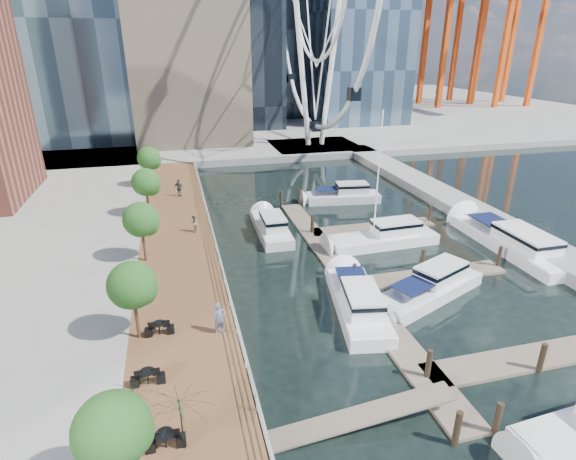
{
  "coord_description": "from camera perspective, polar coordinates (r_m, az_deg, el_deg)",
  "views": [
    {
      "loc": [
        -8.57,
        -18.21,
        15.97
      ],
      "look_at": [
        -0.71,
        12.45,
        3.0
      ],
      "focal_mm": 28.0,
      "sensor_mm": 36.0,
      "label": 1
    }
  ],
  "objects": [
    {
      "name": "pedestrian_mid",
      "position": [
        39.58,
        -11.87,
        0.81
      ],
      "size": [
        0.81,
        0.93,
        1.61
      ],
      "primitive_type": "imported",
      "rotation": [
        0.0,
        0.0,
        -1.86
      ],
      "color": "#896F5F",
      "rests_on": "boardwalk"
    },
    {
      "name": "seawall",
      "position": [
        36.73,
        -9.03,
        -2.93
      ],
      "size": [
        0.25,
        60.0,
        1.0
      ],
      "primitive_type": "cube",
      "color": "#595954",
      "rests_on": "ground"
    },
    {
      "name": "land_far",
      "position": [
        121.5,
        -10.57,
        14.61
      ],
      "size": [
        200.0,
        114.0,
        1.0
      ],
      "primitive_type": "cube",
      "color": "gray",
      "rests_on": "ground"
    },
    {
      "name": "pier",
      "position": [
        75.36,
        3.42,
        10.4
      ],
      "size": [
        14.0,
        12.0,
        1.0
      ],
      "primitive_type": "cube",
      "color": "gray",
      "rests_on": "ground"
    },
    {
      "name": "railing",
      "position": [
        36.3,
        -9.28,
        -1.48
      ],
      "size": [
        0.1,
        60.0,
        1.05
      ],
      "primitive_type": null,
      "color": "white",
      "rests_on": "boardwalk"
    },
    {
      "name": "pedestrian_far",
      "position": [
        49.54,
        -13.65,
        5.22
      ],
      "size": [
        1.21,
        1.0,
        1.93
      ],
      "primitive_type": "imported",
      "rotation": [
        0.0,
        0.0,
        2.58
      ],
      "color": "#363A43",
      "rests_on": "boardwalk"
    },
    {
      "name": "floating_docks",
      "position": [
        36.16,
        14.47,
        -3.82
      ],
      "size": [
        16.0,
        34.0,
        2.6
      ],
      "color": "#6D6051",
      "rests_on": "ground"
    },
    {
      "name": "ground",
      "position": [
        25.7,
        8.82,
        -16.47
      ],
      "size": [
        520.0,
        520.0,
        0.0
      ],
      "primitive_type": "plane",
      "color": "black",
      "rests_on": "ground"
    },
    {
      "name": "boardwalk",
      "position": [
        36.64,
        -13.7,
        -3.38
      ],
      "size": [
        6.0,
        60.0,
        1.0
      ],
      "primitive_type": "cube",
      "color": "brown",
      "rests_on": "ground"
    },
    {
      "name": "yacht_foreground",
      "position": [
        32.74,
        17.43,
        -8.06
      ],
      "size": [
        9.95,
        6.29,
        2.15
      ],
      "primitive_type": null,
      "rotation": [
        0.0,
        0.0,
        1.98
      ],
      "color": "white",
      "rests_on": "ground"
    },
    {
      "name": "street_trees",
      "position": [
        34.38,
        -18.21,
        1.26
      ],
      "size": [
        2.6,
        42.6,
        4.6
      ],
      "color": "#3F2B1C",
      "rests_on": "ground"
    },
    {
      "name": "cafe_seating",
      "position": [
        19.05,
        -15.45,
        -24.98
      ],
      "size": [
        5.07,
        8.6,
        2.56
      ],
      "color": "#103D11",
      "rests_on": "ground"
    },
    {
      "name": "pedestrian_near",
      "position": [
        25.7,
        -8.72,
        -11.03
      ],
      "size": [
        0.78,
        0.59,
        1.93
      ],
      "primitive_type": "imported",
      "rotation": [
        0.0,
        0.0,
        0.2
      ],
      "color": "slate",
      "rests_on": "boardwalk"
    },
    {
      "name": "port_cranes",
      "position": [
        137.1,
        21.1,
        22.62
      ],
      "size": [
        40.0,
        52.0,
        38.0
      ],
      "color": "#D84C14",
      "rests_on": "ground"
    },
    {
      "name": "breakwater",
      "position": [
        50.16,
        21.28,
        2.75
      ],
      "size": [
        4.0,
        60.0,
        1.0
      ],
      "primitive_type": "cube",
      "color": "gray",
      "rests_on": "ground"
    },
    {
      "name": "moored_yachts",
      "position": [
        38.56,
        13.87,
        -2.88
      ],
      "size": [
        22.28,
        37.01,
        11.5
      ],
      "color": "white",
      "rests_on": "ground"
    },
    {
      "name": "cafe_tables",
      "position": [
        21.89,
        -16.44,
        -20.67
      ],
      "size": [
        2.5,
        13.7,
        0.74
      ],
      "color": "black",
      "rests_on": "ground"
    }
  ]
}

